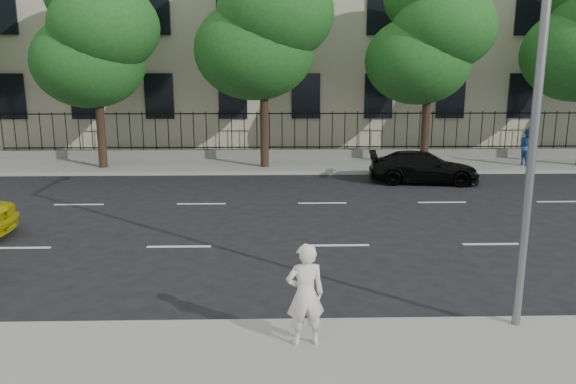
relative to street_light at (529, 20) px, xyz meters
name	(u,v)px	position (x,y,z in m)	size (l,w,h in m)	color
ground	(351,283)	(-2.50, 1.77, -5.15)	(120.00, 120.00, 0.00)	black
far_sidewalk	(309,165)	(-2.50, 15.77, -5.07)	(60.00, 4.00, 0.15)	gray
lane_markings	(329,221)	(-2.50, 6.52, -5.14)	(49.60, 4.62, 0.01)	silver
iron_fence	(307,147)	(-2.50, 17.47, -4.50)	(30.00, 0.50, 2.20)	slate
street_light	(529,20)	(0.00, 0.00, 0.00)	(0.25, 3.32, 8.05)	slate
tree_b	(96,32)	(-11.46, 15.13, 0.69)	(5.53, 5.12, 8.97)	#382619
tree_c	(264,18)	(-4.46, 15.13, 1.26)	(5.89, 5.50, 9.80)	#382619
tree_d	(430,32)	(2.54, 15.13, 0.69)	(5.34, 4.94, 8.84)	#382619
black_sedan	(423,167)	(1.70, 12.02, -4.54)	(1.70, 4.19, 1.22)	black
woman_near	(305,295)	(-3.63, -1.14, -4.17)	(0.60, 0.40, 1.66)	silver
pedestrian_far	(527,147)	(7.08, 15.01, -4.18)	(0.80, 0.62, 1.64)	#275397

